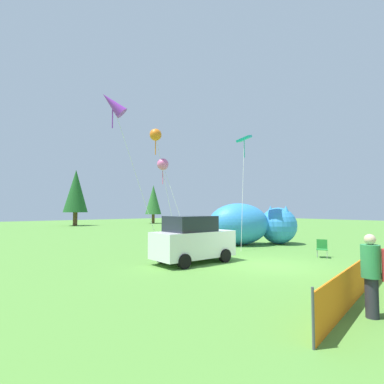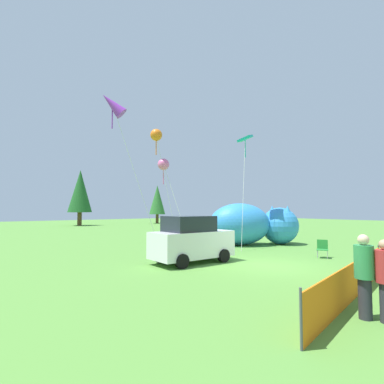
% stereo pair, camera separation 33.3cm
% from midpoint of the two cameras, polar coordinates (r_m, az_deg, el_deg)
% --- Properties ---
extents(ground_plane, '(120.00, 120.00, 0.00)m').
position_cam_midpoint_polar(ground_plane, '(13.88, 13.76, -13.43)').
color(ground_plane, '#548C38').
extents(parked_car, '(3.87, 1.94, 2.15)m').
position_cam_midpoint_polar(parked_car, '(14.01, -0.54, -9.11)').
color(parked_car, white).
rests_on(parked_car, ground).
extents(folding_chair, '(0.72, 0.72, 0.90)m').
position_cam_midpoint_polar(folding_chair, '(16.91, 23.00, -9.67)').
color(folding_chair, '#267F33').
rests_on(folding_chair, ground).
extents(inflatable_cat, '(6.48, 4.93, 2.86)m').
position_cam_midpoint_polar(inflatable_cat, '(21.32, 10.65, -6.29)').
color(inflatable_cat, '#338CD8').
rests_on(inflatable_cat, ground).
extents(safety_fence, '(8.00, 1.67, 1.09)m').
position_cam_midpoint_polar(safety_fence, '(9.89, 28.28, -14.43)').
color(safety_fence, orange).
rests_on(safety_fence, ground).
extents(spectator_in_black_shirt, '(0.41, 0.41, 1.90)m').
position_cam_midpoint_polar(spectator_in_black_shirt, '(8.12, 29.90, -13.05)').
color(spectator_in_black_shirt, '#2D2D38').
rests_on(spectator_in_black_shirt, ground).
extents(kite_pink_octopus, '(1.24, 2.26, 5.75)m').
position_cam_midpoint_polar(kite_pink_octopus, '(19.53, -6.05, 5.20)').
color(kite_pink_octopus, silver).
rests_on(kite_pink_octopus, ground).
extents(kite_teal_diamond, '(2.70, 2.10, 7.58)m').
position_cam_midpoint_polar(kite_teal_diamond, '(20.93, 9.44, 9.64)').
color(kite_teal_diamond, silver).
rests_on(kite_teal_diamond, ground).
extents(kite_orange_flower, '(1.57, 1.28, 7.65)m').
position_cam_midpoint_polar(kite_orange_flower, '(19.80, -7.42, 10.65)').
color(kite_orange_flower, silver).
rests_on(kite_orange_flower, ground).
extents(kite_purple_delta, '(3.02, 2.19, 8.74)m').
position_cam_midpoint_polar(kite_purple_delta, '(16.93, -15.41, 15.79)').
color(kite_purple_delta, silver).
rests_on(kite_purple_delta, ground).
extents(horizon_tree_west, '(3.48, 3.48, 8.31)m').
position_cam_midpoint_polar(horizon_tree_west, '(47.72, -21.45, 0.14)').
color(horizon_tree_west, brown).
rests_on(horizon_tree_west, ground).
extents(horizon_tree_mid, '(2.76, 2.76, 6.58)m').
position_cam_midpoint_polar(horizon_tree_mid, '(51.94, -7.56, -1.49)').
color(horizon_tree_mid, brown).
rests_on(horizon_tree_mid, ground).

